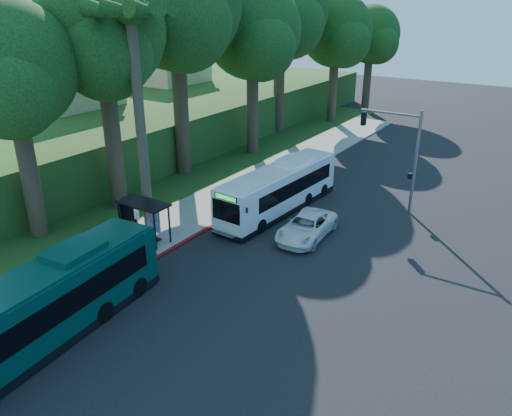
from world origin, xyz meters
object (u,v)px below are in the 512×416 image
Objects in this scene: bus_shelter at (143,212)px; white_bus at (280,188)px; teal_bus at (45,304)px; pickup at (306,227)px.

white_bus is at bearing 62.08° from bus_shelter.
pickup is (4.53, 14.69, -1.02)m from teal_bus.
bus_shelter is 0.63× the size of pickup.
teal_bus reaches higher than pickup.
teal_bus is 15.41m from pickup.
teal_bus is at bearing -111.02° from pickup.
teal_bus is (-1.00, -17.43, 0.10)m from white_bus.
pickup is at bearing -34.45° from white_bus.
bus_shelter is 9.84m from pickup.
teal_bus is (3.44, -9.04, -0.08)m from bus_shelter.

